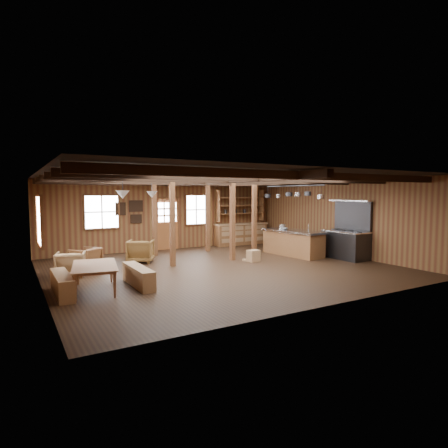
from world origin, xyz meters
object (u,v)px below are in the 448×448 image
at_px(kitchen_island, 293,242).
at_px(armchair_c, 71,264).
at_px(armchair_a, 86,259).
at_px(commercial_range, 347,240).
at_px(armchair_b, 141,251).
at_px(dining_table, 97,278).

bearing_deg(kitchen_island, armchair_c, 172.85).
xyz_separation_m(kitchen_island, armchair_a, (-7.14, 1.06, -0.15)).
distance_m(kitchen_island, armchair_a, 7.22).
xyz_separation_m(commercial_range, armchair_a, (-8.31, 2.55, -0.33)).
bearing_deg(kitchen_island, armchair_b, 159.87).
bearing_deg(commercial_range, armchair_b, 155.89).
xyz_separation_m(kitchen_island, armchair_c, (-7.67, 0.26, -0.13)).
relative_size(armchair_b, armchair_c, 1.09).
relative_size(dining_table, armchair_b, 2.12).
xyz_separation_m(armchair_b, armchair_c, (-2.33, -1.16, -0.03)).
bearing_deg(dining_table, armchair_b, -22.89).
distance_m(kitchen_island, armchair_c, 7.67).
xyz_separation_m(dining_table, armchair_c, (-0.30, 1.91, 0.04)).
bearing_deg(commercial_range, armchair_a, 162.93).
bearing_deg(armchair_c, kitchen_island, -167.66).
bearing_deg(armchair_c, armchair_b, -139.25).
xyz_separation_m(commercial_range, dining_table, (-8.55, -0.15, -0.35)).
relative_size(commercial_range, armchair_a, 2.82).
relative_size(armchair_a, armchair_c, 0.96).
height_order(armchair_b, armchair_c, armchair_b).
bearing_deg(armchair_b, commercial_range, -175.76).
distance_m(kitchen_island, armchair_b, 5.52).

